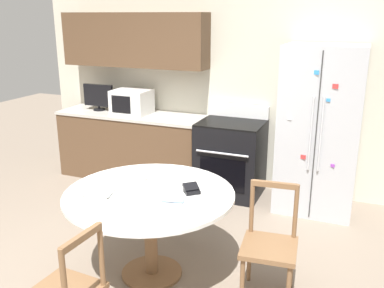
# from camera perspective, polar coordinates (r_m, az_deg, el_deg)

# --- Properties ---
(back_wall) EXTENTS (5.20, 0.44, 2.60)m
(back_wall) POSITION_cam_1_polar(r_m,az_deg,el_deg) (5.51, 1.58, 9.41)
(back_wall) COLOR beige
(back_wall) RESTS_ON ground_plane
(kitchen_counter) EXTENTS (2.00, 0.64, 0.90)m
(kitchen_counter) POSITION_cam_1_polar(r_m,az_deg,el_deg) (5.84, -7.89, -0.23)
(kitchen_counter) COLOR brown
(kitchen_counter) RESTS_ON ground_plane
(refrigerator) EXTENTS (0.85, 0.72, 1.86)m
(refrigerator) POSITION_cam_1_polar(r_m,az_deg,el_deg) (4.93, 16.64, 1.76)
(refrigerator) COLOR #B2B5BA
(refrigerator) RESTS_ON ground_plane
(oven_range) EXTENTS (0.77, 0.68, 1.08)m
(oven_range) POSITION_cam_1_polar(r_m,az_deg,el_deg) (5.27, 5.19, -1.83)
(oven_range) COLOR black
(oven_range) RESTS_ON ground_plane
(microwave) EXTENTS (0.47, 0.40, 0.32)m
(microwave) POSITION_cam_1_polar(r_m,az_deg,el_deg) (5.67, -8.03, 5.58)
(microwave) COLOR white
(microwave) RESTS_ON kitchen_counter
(countertop_tv) EXTENTS (0.44, 0.16, 0.35)m
(countertop_tv) POSITION_cam_1_polar(r_m,az_deg,el_deg) (5.96, -12.37, 6.23)
(countertop_tv) COLOR black
(countertop_tv) RESTS_ON kitchen_counter
(dining_table) EXTENTS (1.40, 1.40, 0.76)m
(dining_table) POSITION_cam_1_polar(r_m,az_deg,el_deg) (3.57, -5.65, -8.20)
(dining_table) COLOR white
(dining_table) RESTS_ON ground_plane
(dining_chair_right) EXTENTS (0.46, 0.46, 0.90)m
(dining_chair_right) POSITION_cam_1_polar(r_m,az_deg,el_deg) (3.46, 10.31, -13.16)
(dining_chair_right) COLOR brown
(dining_chair_right) RESTS_ON ground_plane
(candle_glass) EXTENTS (0.09, 0.09, 0.08)m
(candle_glass) POSITION_cam_1_polar(r_m,az_deg,el_deg) (3.74, -6.95, -4.44)
(candle_glass) COLOR silver
(candle_glass) RESTS_ON dining_table
(folded_napkin) EXTENTS (0.18, 0.09, 0.05)m
(folded_napkin) POSITION_cam_1_polar(r_m,az_deg,el_deg) (3.32, -2.61, -7.34)
(folded_napkin) COLOR #A3BCDB
(folded_napkin) RESTS_ON dining_table
(wallet) EXTENTS (0.17, 0.17, 0.07)m
(wallet) POSITION_cam_1_polar(r_m,az_deg,el_deg) (3.49, -0.08, -6.07)
(wallet) COLOR black
(wallet) RESTS_ON dining_table
(mail_stack) EXTENTS (0.29, 0.35, 0.02)m
(mail_stack) POSITION_cam_1_polar(r_m,az_deg,el_deg) (3.60, -11.98, -6.01)
(mail_stack) COLOR white
(mail_stack) RESTS_ON dining_table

